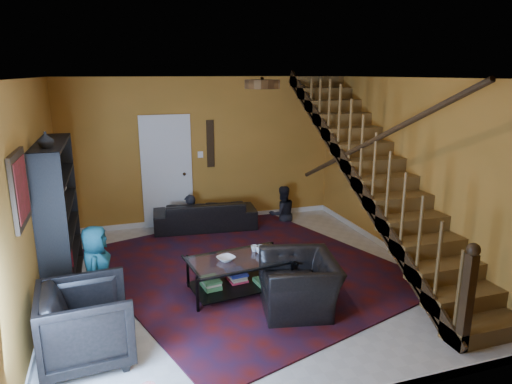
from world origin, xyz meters
The scene contains 20 objects.
floor centered at (0.00, 0.00, 0.00)m, with size 5.50×5.50×0.00m, color beige.
room centered at (-1.33, 1.33, 0.05)m, with size 5.50×5.50×5.50m.
staircase centered at (2.12, 0.00, 1.40)m, with size 0.95×5.02×3.18m.
bookshelf centered at (-2.40, 0.60, 0.96)m, with size 0.35×1.80×2.00m.
door centered at (-0.70, 2.73, 1.02)m, with size 0.82×0.05×2.05m, color silver.
framed_picture centered at (-2.57, -0.90, 1.75)m, with size 0.04×0.74×0.74m, color maroon.
wall_hanging centered at (0.15, 2.73, 1.55)m, with size 0.14×0.03×0.90m, color black.
ceiling_fixture centered at (0.00, -0.80, 2.74)m, with size 0.40×0.40×0.10m, color #3F2814.
rug centered at (0.16, 0.32, 0.01)m, with size 3.84×4.39×0.02m, color #470E0C.
sofa centered at (-0.08, 2.30, 0.28)m, with size 1.89×0.74×0.55m, color black.
armchair_left centered at (-2.05, -1.34, 0.41)m, with size 0.87×0.90×0.82m, color black.
armchair_right centered at (0.42, -1.02, 0.33)m, with size 1.02×0.89×0.66m, color black.
person_adult_a centered at (-0.35, 2.35, 0.12)m, with size 0.41×0.27×1.13m, color black.
person_adult_b centered at (1.50, 2.35, 0.12)m, with size 0.56×0.43×1.15m, color black.
person_child centered at (-1.95, -0.40, 0.57)m, with size 0.55×0.36×1.13m, color #174A5A.
coffee_table centered at (-0.19, -0.41, 0.29)m, with size 1.39×0.92×0.50m.
cup_a centered at (0.15, -0.32, 0.55)m, with size 0.13×0.13×0.10m, color #999999.
cup_b centered at (0.08, -0.24, 0.54)m, with size 0.09×0.09×0.09m, color #999999.
bowl centered at (-0.36, -0.42, 0.52)m, with size 0.23×0.23×0.06m, color #999999.
vase centered at (-2.41, 0.10, 2.10)m, with size 0.18×0.18×0.19m, color #999999.
Camera 1 is at (-1.69, -5.79, 2.86)m, focal length 32.00 mm.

